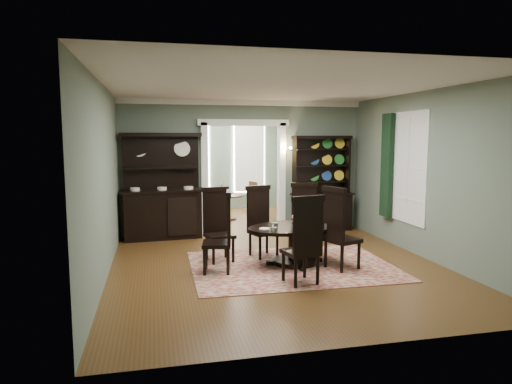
% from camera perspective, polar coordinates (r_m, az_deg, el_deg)
% --- Properties ---
extents(room, '(5.51, 6.01, 3.01)m').
position_cam_1_polar(room, '(7.54, 2.74, 2.30)').
color(room, '#573616').
rests_on(room, ground).
extents(parlor, '(3.51, 3.50, 3.01)m').
position_cam_1_polar(parlor, '(12.90, -3.75, 3.94)').
color(parlor, '#573616').
rests_on(parlor, ground).
extents(doorway_trim, '(2.08, 0.25, 2.57)m').
position_cam_1_polar(doorway_trim, '(10.41, -1.59, 3.80)').
color(doorway_trim, white).
rests_on(doorway_trim, floor).
extents(right_window, '(0.15, 1.47, 2.12)m').
position_cam_1_polar(right_window, '(9.40, 17.31, 3.05)').
color(right_window, white).
rests_on(right_window, wall_right).
extents(wall_sconce, '(0.27, 0.21, 0.21)m').
position_cam_1_polar(wall_sconce, '(10.47, 3.70, 5.30)').
color(wall_sconce, '#AD732E').
rests_on(wall_sconce, back_wall_right).
extents(rug, '(3.40, 2.56, 0.01)m').
position_cam_1_polar(rug, '(7.86, 4.52, -9.19)').
color(rug, maroon).
rests_on(rug, floor).
extents(dining_table, '(1.89, 1.89, 0.67)m').
position_cam_1_polar(dining_table, '(7.88, 4.85, -5.69)').
color(dining_table, black).
rests_on(dining_table, rug).
extents(centerpiece, '(1.36, 0.87, 0.22)m').
position_cam_1_polar(centerpiece, '(7.81, 5.32, -3.80)').
color(centerpiece, white).
rests_on(centerpiece, dining_table).
extents(chair_far_left, '(0.57, 0.55, 1.30)m').
position_cam_1_polar(chair_far_left, '(8.09, -4.85, -3.77)').
color(chair_far_left, black).
rests_on(chair_far_left, rug).
extents(chair_far_mid, '(0.59, 0.58, 1.30)m').
position_cam_1_polar(chair_far_mid, '(8.36, 0.57, -3.42)').
color(chair_far_mid, black).
rests_on(chair_far_mid, rug).
extents(chair_far_right, '(0.60, 0.58, 1.32)m').
position_cam_1_polar(chair_far_right, '(8.62, 6.03, -3.07)').
color(chair_far_right, black).
rests_on(chair_far_right, rug).
extents(chair_end_left, '(0.54, 0.56, 1.33)m').
position_cam_1_polar(chair_end_left, '(7.35, -4.09, -4.75)').
color(chair_end_left, black).
rests_on(chair_end_left, rug).
extents(chair_end_right, '(0.63, 0.65, 1.38)m').
position_cam_1_polar(chair_end_right, '(7.57, 10.15, -4.27)').
color(chair_end_right, black).
rests_on(chair_end_right, rug).
extents(chair_near, '(0.58, 0.57, 1.35)m').
position_cam_1_polar(chair_near, '(6.72, 6.10, -5.80)').
color(chair_near, black).
rests_on(chair_near, rug).
extents(sideboard, '(1.76, 0.73, 2.27)m').
position_cam_1_polar(sideboard, '(10.03, -11.65, -1.20)').
color(sideboard, black).
rests_on(sideboard, floor).
extents(welsh_dresser, '(1.46, 0.65, 2.21)m').
position_cam_1_polar(welsh_dresser, '(10.75, 8.22, -0.54)').
color(welsh_dresser, black).
rests_on(welsh_dresser, floor).
extents(parlor_table, '(0.70, 0.70, 0.65)m').
position_cam_1_polar(parlor_table, '(12.07, -3.46, -1.46)').
color(parlor_table, '#5C2F1A').
rests_on(parlor_table, parlor_floor).
extents(parlor_chair_left, '(0.41, 0.40, 0.94)m').
position_cam_1_polar(parlor_chair_left, '(12.06, -4.86, -1.10)').
color(parlor_chair_left, '#5C2F1A').
rests_on(parlor_chair_left, parlor_floor).
extents(parlor_chair_right, '(0.47, 0.46, 1.01)m').
position_cam_1_polar(parlor_chair_right, '(12.12, 0.10, -0.87)').
color(parlor_chair_right, '#5C2F1A').
rests_on(parlor_chair_right, parlor_floor).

